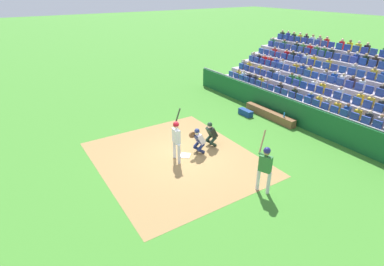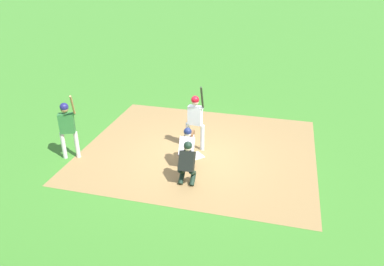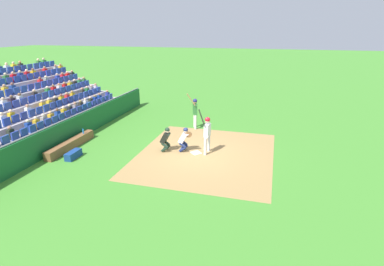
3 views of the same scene
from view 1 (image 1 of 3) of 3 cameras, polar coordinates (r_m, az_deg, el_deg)
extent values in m
plane|color=#3D802A|center=(13.69, -1.29, -4.28)|extent=(160.00, 160.00, 0.00)
cube|color=#987746|center=(13.47, -3.11, -4.84)|extent=(7.49, 6.47, 0.01)
cube|color=white|center=(13.68, -1.30, -4.22)|extent=(0.62, 0.62, 0.02)
cylinder|color=silver|center=(12.93, -2.46, -4.01)|extent=(0.15, 0.15, 0.88)
cylinder|color=silver|center=(13.34, -3.34, -3.01)|extent=(0.15, 0.15, 0.88)
cube|color=silver|center=(12.78, -2.98, -0.55)|extent=(0.47, 0.27, 0.63)
sphere|color=beige|center=(12.58, -3.03, 1.36)|extent=(0.23, 0.23, 0.23)
sphere|color=#AF111F|center=(12.55, -3.04, 1.62)|extent=(0.26, 0.26, 0.26)
cylinder|color=silver|center=(12.70, -3.00, 0.77)|extent=(0.48, 0.20, 0.14)
cylinder|color=silver|center=(12.85, -3.31, 1.07)|extent=(0.18, 0.16, 0.13)
cylinder|color=black|center=(12.80, -2.79, 2.97)|extent=(0.07, 0.34, 0.78)
sphere|color=black|center=(12.89, -3.30, 1.28)|extent=(0.06, 0.06, 0.06)
cylinder|color=navy|center=(13.75, 1.72, -3.41)|extent=(0.16, 0.39, 0.34)
cylinder|color=navy|center=(13.65, 1.73, -2.60)|extent=(0.16, 0.39, 0.33)
cylinder|color=navy|center=(13.98, 0.93, -2.89)|extent=(0.16, 0.39, 0.34)
cylinder|color=navy|center=(13.87, 0.93, -2.09)|extent=(0.16, 0.39, 0.33)
cube|color=silver|center=(13.60, 1.39, -1.04)|extent=(0.44, 0.50, 0.60)
cube|color=navy|center=(13.54, 1.01, -1.17)|extent=(0.39, 0.29, 0.43)
sphere|color=beige|center=(13.38, 0.95, 0.14)|extent=(0.22, 0.22, 0.22)
cube|color=black|center=(13.38, 0.95, 0.14)|extent=(0.20, 0.14, 0.19)
sphere|color=navy|center=(13.35, 0.95, 0.38)|extent=(0.24, 0.24, 0.24)
cylinder|color=brown|center=(13.42, 0.02, -0.34)|extent=(0.08, 0.30, 0.30)
cylinder|color=silver|center=(13.57, 0.55, -0.36)|extent=(0.17, 0.40, 0.22)
cylinder|color=#192D20|center=(14.36, 4.01, -2.11)|extent=(0.15, 0.39, 0.34)
cylinder|color=#192D20|center=(14.26, 4.03, -1.33)|extent=(0.15, 0.38, 0.33)
cylinder|color=#192D20|center=(14.58, 3.24, -1.62)|extent=(0.15, 0.39, 0.34)
cylinder|color=#192D20|center=(14.48, 3.26, -0.85)|extent=(0.15, 0.38, 0.33)
cube|color=black|center=(14.22, 3.75, 0.19)|extent=(0.43, 0.48, 0.60)
cube|color=#192D20|center=(14.16, 3.38, 0.08)|extent=(0.38, 0.27, 0.43)
sphere|color=beige|center=(14.00, 3.36, 1.35)|extent=(0.22, 0.22, 0.22)
cube|color=black|center=(14.00, 3.36, 1.35)|extent=(0.20, 0.13, 0.19)
sphere|color=#192D20|center=(13.98, 3.37, 1.58)|extent=(0.24, 0.24, 0.24)
cube|color=#165729|center=(17.67, 18.22, 3.93)|extent=(16.83, 0.24, 1.30)
cylinder|color=gray|center=(17.44, 18.54, 6.04)|extent=(16.83, 0.07, 0.07)
cube|color=brown|center=(18.06, 14.39, 3.43)|extent=(3.54, 0.40, 0.44)
cylinder|color=blue|center=(17.25, 16.99, 3.28)|extent=(0.07, 0.07, 0.26)
cube|color=navy|center=(18.16, 10.07, 3.83)|extent=(0.93, 0.37, 0.34)
cylinder|color=silver|center=(11.49, 14.23, -9.14)|extent=(0.17, 0.17, 0.88)
cylinder|color=silver|center=(11.59, 12.35, -8.55)|extent=(0.17, 0.17, 0.88)
cube|color=#2E7334|center=(11.13, 13.68, -5.64)|extent=(0.50, 0.38, 0.63)
sphere|color=#A88354|center=(10.90, 13.93, -3.55)|extent=(0.23, 0.23, 0.23)
sphere|color=navy|center=(10.87, 13.97, -3.26)|extent=(0.26, 0.26, 0.26)
cylinder|color=#2E7334|center=(11.02, 13.63, -4.19)|extent=(0.48, 0.22, 0.14)
cylinder|color=#2E7334|center=(11.07, 12.78, -3.94)|extent=(0.16, 0.10, 0.13)
cylinder|color=tan|center=(11.13, 13.14, -1.56)|extent=(0.30, 0.49, 0.75)
sphere|color=black|center=(11.10, 12.59, -3.70)|extent=(0.06, 0.06, 0.06)
cube|color=#A297A0|center=(19.54, 22.35, 4.05)|extent=(17.06, 1.01, 0.49)
cube|color=navy|center=(17.65, 31.56, 1.39)|extent=(0.44, 0.10, 0.42)
cube|color=gray|center=(17.85, 31.97, 1.71)|extent=(0.32, 0.22, 0.52)
sphere|color=#B17A59|center=(17.73, 32.24, 2.77)|extent=(0.19, 0.19, 0.19)
cube|color=#2B3E9D|center=(17.88, 29.91, 2.08)|extent=(0.44, 0.10, 0.42)
cube|color=black|center=(18.08, 30.33, 2.39)|extent=(0.32, 0.22, 0.52)
sphere|color=beige|center=(17.96, 30.59, 3.44)|extent=(0.19, 0.19, 0.19)
cube|color=#273992|center=(18.13, 28.31, 2.75)|extent=(0.44, 0.10, 0.42)
cube|color=gold|center=(18.32, 28.74, 3.05)|extent=(0.32, 0.22, 0.52)
sphere|color=beige|center=(18.20, 28.98, 4.09)|extent=(0.19, 0.19, 0.19)
cube|color=#254390|center=(18.39, 26.74, 3.40)|extent=(0.44, 0.10, 0.42)
cube|color=#1E4194|center=(18.58, 27.18, 3.69)|extent=(0.32, 0.22, 0.52)
sphere|color=brown|center=(18.46, 27.41, 4.72)|extent=(0.19, 0.19, 0.19)
cube|color=#27419F|center=(18.67, 25.22, 4.03)|extent=(0.44, 0.10, 0.42)
cube|color=gold|center=(18.86, 25.67, 4.31)|extent=(0.32, 0.22, 0.52)
sphere|color=tan|center=(18.74, 25.88, 5.33)|extent=(0.19, 0.19, 0.19)
cube|color=#263B9F|center=(18.96, 23.75, 4.64)|extent=(0.44, 0.10, 0.42)
cube|color=gray|center=(19.15, 24.20, 4.90)|extent=(0.32, 0.22, 0.52)
sphere|color=beige|center=(19.03, 24.40, 5.91)|extent=(0.19, 0.19, 0.19)
cube|color=navy|center=(19.27, 22.31, 5.22)|extent=(0.44, 0.10, 0.42)
cube|color=gold|center=(19.45, 22.78, 5.48)|extent=(0.32, 0.22, 0.52)
sphere|color=beige|center=(19.34, 22.96, 6.48)|extent=(0.19, 0.19, 0.19)
cube|color=#23419D|center=(19.59, 20.92, 5.78)|extent=(0.44, 0.10, 0.42)
cube|color=navy|center=(19.77, 21.39, 6.03)|extent=(0.32, 0.22, 0.52)
sphere|color=beige|center=(19.66, 21.56, 7.02)|extent=(0.19, 0.19, 0.19)
cube|color=#223D97|center=(19.92, 19.58, 6.32)|extent=(0.44, 0.10, 0.42)
cube|color=#293B98|center=(20.27, 18.27, 6.84)|extent=(0.44, 0.10, 0.42)
cube|color=#252C20|center=(20.44, 18.75, 7.08)|extent=(0.32, 0.22, 0.52)
sphere|color=#A9715E|center=(20.34, 18.89, 8.04)|extent=(0.19, 0.19, 0.19)
cube|color=#2A4596|center=(20.63, 17.01, 7.34)|extent=(0.44, 0.10, 0.42)
cube|color=#243B96|center=(20.99, 15.79, 7.82)|extent=(0.44, 0.10, 0.42)
cube|color=#2B2A2B|center=(21.16, 16.27, 8.04)|extent=(0.32, 0.22, 0.52)
sphere|color=brown|center=(21.06, 16.39, 8.97)|extent=(0.19, 0.19, 0.19)
cube|color=#273C9C|center=(21.37, 14.61, 8.28)|extent=(0.44, 0.10, 0.42)
cube|color=#2B419B|center=(21.76, 13.47, 8.72)|extent=(0.44, 0.10, 0.42)
cube|color=gray|center=(21.92, 13.95, 8.93)|extent=(0.32, 0.22, 0.52)
sphere|color=#CCA88C|center=(21.83, 14.05, 9.83)|extent=(0.19, 0.19, 0.19)
cube|color=#253896|center=(22.16, 12.36, 9.13)|extent=(0.44, 0.10, 0.42)
cube|color=gold|center=(22.32, 12.84, 9.34)|extent=(0.32, 0.22, 0.52)
sphere|color=brown|center=(22.22, 12.93, 10.23)|extent=(0.19, 0.19, 0.19)
cube|color=#24399C|center=(22.57, 11.29, 9.54)|extent=(0.44, 0.10, 0.42)
cube|color=black|center=(22.72, 11.77, 9.74)|extent=(0.32, 0.22, 0.52)
sphere|color=#AE7853|center=(22.63, 11.86, 10.61)|extent=(0.19, 0.19, 0.19)
cube|color=#273E9D|center=(22.98, 10.26, 9.92)|extent=(0.44, 0.10, 0.42)
cube|color=black|center=(23.14, 10.74, 10.12)|extent=(0.32, 0.22, 0.52)
sphere|color=tan|center=(23.04, 10.81, 10.98)|extent=(0.19, 0.19, 0.19)
cube|color=#21469A|center=(23.41, 9.27, 10.29)|extent=(0.44, 0.10, 0.42)
cube|color=silver|center=(23.56, 9.74, 10.48)|extent=(0.32, 0.22, 0.52)
sphere|color=beige|center=(23.47, 9.81, 11.33)|extent=(0.19, 0.19, 0.19)
cube|color=#24389D|center=(23.84, 8.30, 10.64)|extent=(0.44, 0.10, 0.42)
cube|color=gold|center=(23.99, 8.78, 10.83)|extent=(0.32, 0.22, 0.52)
sphere|color=#AA705A|center=(23.90, 8.83, 11.66)|extent=(0.19, 0.19, 0.19)
cube|color=#27469F|center=(24.28, 7.37, 10.97)|extent=(0.44, 0.10, 0.42)
cube|color=#A297A0|center=(20.26, 24.16, 5.21)|extent=(17.06, 1.01, 0.97)
cube|color=#1F3D96|center=(18.59, 31.75, 4.09)|extent=(0.44, 0.10, 0.42)
cube|color=#292A29|center=(18.79, 32.14, 4.37)|extent=(0.32, 0.22, 0.52)
sphere|color=beige|center=(18.69, 32.40, 5.39)|extent=(0.19, 0.19, 0.19)
cube|color=#2A439D|center=(18.83, 30.18, 4.72)|extent=(0.44, 0.10, 0.42)
cube|color=gold|center=(19.03, 30.58, 4.98)|extent=(0.32, 0.22, 0.52)
sphere|color=beige|center=(18.92, 30.82, 5.99)|extent=(0.19, 0.19, 0.19)
cube|color=#264499|center=(19.08, 28.65, 5.32)|extent=(0.44, 0.10, 0.42)
cube|color=gold|center=(19.28, 29.05, 5.58)|extent=(0.32, 0.22, 0.52)
sphere|color=#C7A08E|center=(19.18, 29.28, 6.58)|extent=(0.19, 0.19, 0.19)
cube|color=#23419D|center=(19.35, 27.15, 5.90)|extent=(0.44, 0.10, 0.42)
cube|color=#263F93|center=(19.63, 25.69, 6.46)|extent=(0.44, 0.10, 0.42)
cube|color=silver|center=(19.82, 26.12, 6.70)|extent=(0.32, 0.22, 0.52)
sphere|color=#AE7359|center=(19.72, 26.32, 7.69)|extent=(0.19, 0.19, 0.19)
cube|color=navy|center=(19.93, 24.28, 7.00)|extent=(0.44, 0.10, 0.42)
cube|color=#223993|center=(20.24, 22.90, 7.53)|extent=(0.44, 0.10, 0.42)
cube|color=gold|center=(20.43, 23.34, 7.75)|extent=(0.32, 0.22, 0.52)
sphere|color=beige|center=(20.33, 23.52, 8.71)|extent=(0.19, 0.19, 0.19)
cube|color=#223A9B|center=(20.56, 21.56, 8.03)|extent=(0.44, 0.10, 0.42)
cube|color=white|center=(20.75, 22.00, 8.25)|extent=(0.32, 0.22, 0.52)
sphere|color=beige|center=(20.65, 22.17, 9.19)|extent=(0.19, 0.19, 0.19)
cube|color=#1E3D93|center=(20.90, 20.26, 8.51)|extent=(0.44, 0.10, 0.42)
cube|color=#2B429D|center=(21.24, 19.00, 8.97)|extent=(0.44, 0.10, 0.42)
cube|color=#257736|center=(21.42, 19.45, 9.18)|extent=(0.32, 0.22, 0.52)
sphere|color=#A88358|center=(21.33, 19.59, 10.10)|extent=(0.19, 0.19, 0.19)
cube|color=#263B9D|center=(21.60, 17.78, 9.41)|extent=(0.44, 0.10, 0.42)
cube|color=#327337|center=(21.78, 18.23, 9.62)|extent=(0.32, 0.22, 0.52)
sphere|color=brown|center=(21.69, 18.36, 10.53)|extent=(0.19, 0.19, 0.19)
cube|color=#254592|center=(21.97, 16.59, 9.84)|extent=(0.44, 0.10, 0.42)
cube|color=#22409D|center=(22.35, 15.44, 10.24)|extent=(0.44, 0.10, 0.42)
cube|color=white|center=(22.52, 15.90, 10.44)|extent=(0.32, 0.22, 0.52)
sphere|color=beige|center=(22.43, 16.01, 11.32)|extent=(0.19, 0.19, 0.19)
cube|color=#233994|center=(22.74, 14.33, 10.63)|extent=(0.44, 0.10, 0.42)
cube|color=#292F24|center=(22.90, 14.79, 10.82)|extent=(0.32, 0.22, 0.52)
sphere|color=beige|center=(22.82, 14.89, 11.69)|extent=(0.19, 0.19, 0.19)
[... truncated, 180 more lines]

